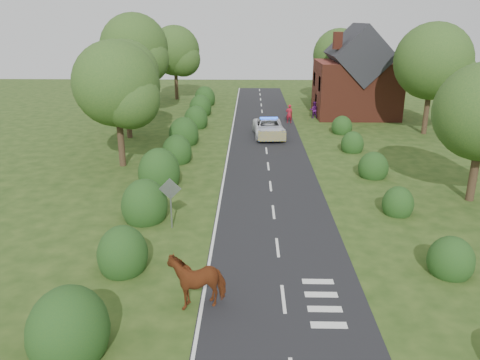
{
  "coord_description": "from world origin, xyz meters",
  "views": [
    {
      "loc": [
        -1.23,
        -18.54,
        9.58
      ],
      "look_at": [
        -1.78,
        5.37,
        1.3
      ],
      "focal_mm": 35.0,
      "sensor_mm": 36.0,
      "label": 1
    }
  ],
  "objects_px": {
    "road_sign": "(170,196)",
    "pedestrian_purple": "(314,110)",
    "police_van": "(269,128)",
    "cow": "(197,282)",
    "pedestrian_red": "(289,114)"
  },
  "relations": [
    {
      "from": "police_van",
      "to": "cow",
      "type": "bearing_deg",
      "value": -101.5
    },
    {
      "from": "pedestrian_red",
      "to": "pedestrian_purple",
      "type": "distance_m",
      "value": 3.64
    },
    {
      "from": "police_van",
      "to": "pedestrian_red",
      "type": "height_order",
      "value": "pedestrian_red"
    },
    {
      "from": "road_sign",
      "to": "pedestrian_purple",
      "type": "relative_size",
      "value": 1.5
    },
    {
      "from": "road_sign",
      "to": "pedestrian_purple",
      "type": "xyz_separation_m",
      "value": [
        10.16,
        26.57,
        -0.81
      ]
    },
    {
      "from": "cow",
      "to": "police_van",
      "type": "distance_m",
      "value": 25.07
    },
    {
      "from": "cow",
      "to": "pedestrian_red",
      "type": "bearing_deg",
      "value": 150.42
    },
    {
      "from": "road_sign",
      "to": "pedestrian_red",
      "type": "relative_size",
      "value": 1.4
    },
    {
      "from": "police_van",
      "to": "road_sign",
      "type": "bearing_deg",
      "value": -109.68
    },
    {
      "from": "pedestrian_red",
      "to": "road_sign",
      "type": "bearing_deg",
      "value": 66.41
    },
    {
      "from": "road_sign",
      "to": "pedestrian_purple",
      "type": "height_order",
      "value": "road_sign"
    },
    {
      "from": "pedestrian_purple",
      "to": "cow",
      "type": "bearing_deg",
      "value": 71.61
    },
    {
      "from": "pedestrian_purple",
      "to": "road_sign",
      "type": "bearing_deg",
      "value": 64.77
    },
    {
      "from": "police_van",
      "to": "pedestrian_red",
      "type": "bearing_deg",
      "value": 64.7
    },
    {
      "from": "cow",
      "to": "pedestrian_red",
      "type": "distance_m",
      "value": 30.8
    }
  ]
}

